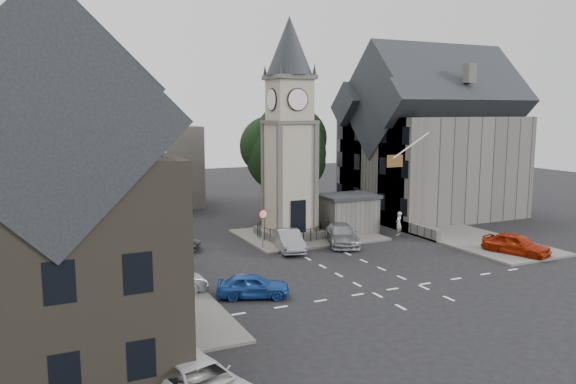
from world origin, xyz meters
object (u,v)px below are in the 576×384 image
clock_tower (289,130)px  car_west_blue (253,285)px  pedestrian (399,224)px  car_east_red (516,244)px  stone_shelter (348,214)px

clock_tower → car_west_blue: 15.68m
pedestrian → car_east_red: bearing=77.0°
stone_shelter → pedestrian: bearing=-35.3°
clock_tower → stone_shelter: (4.80, -0.49, -6.57)m
car_west_blue → pedestrian: (15.50, 8.79, 0.28)m
car_east_red → clock_tower: bearing=117.2°
stone_shelter → car_west_blue: bearing=-138.0°
clock_tower → car_east_red: size_ratio=3.74×
stone_shelter → pedestrian: size_ratio=2.34×
car_west_blue → car_east_red: bearing=-66.5°
car_west_blue → pedestrian: pedestrian is taller
clock_tower → pedestrian: size_ratio=8.84×
car_west_blue → clock_tower: bearing=-11.2°
car_east_red → stone_shelter: bearing=103.4°
car_west_blue → pedestrian: 17.82m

